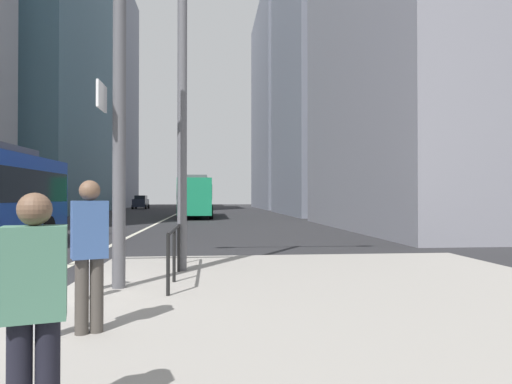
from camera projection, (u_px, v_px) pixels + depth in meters
The scene contains 17 objects.
ground_plane at pixel (154, 225), 27.52m from camera, with size 160.00×160.00×0.00m, color #28282B.
median_island at pixel (341, 299), 7.16m from camera, with size 9.00×10.00×0.15m, color gray.
lane_centre_line at pixel (169, 218), 37.48m from camera, with size 0.20×80.00×0.01m, color beige.
office_tower_left_mid at pixel (22, 21), 47.11m from camera, with size 13.97×20.69×39.92m, color slate.
office_tower_left_far at pixel (88, 94), 72.16m from camera, with size 12.38×22.17×36.06m, color slate.
office_tower_right_mid at pixel (347, 31), 45.53m from camera, with size 12.97×18.09×36.65m, color slate.
office_tower_right_far at pixel (299, 107), 71.04m from camera, with size 12.62×25.12×31.44m, color slate.
city_bus_red_receding at pixel (197, 195), 38.41m from camera, with size 2.72×11.80×3.40m.
car_oncoming_mid at pixel (141, 202), 65.52m from camera, with size 2.05×4.30×1.94m.
car_receding_near at pixel (203, 202), 60.68m from camera, with size 2.05×4.48×1.94m.
street_lamp_post at pixel (182, 27), 9.62m from camera, with size 5.50×0.32×8.00m.
bollard_left at pixel (43, 300), 4.92m from camera, with size 0.20×0.20×0.75m.
bollard_right at pixel (82, 268), 6.83m from camera, with size 0.20×0.20×0.84m.
bollard_back at pixel (94, 260), 7.54m from camera, with size 0.20×0.20×0.89m.
pedestrian_railing at pixel (177, 240), 8.82m from camera, with size 0.06×3.52×0.98m.
pedestrian_waiting at pixel (89, 248), 5.15m from camera, with size 0.44×0.37×1.73m.
pedestrian_walking at pixel (34, 305), 2.87m from camera, with size 0.43×0.33×1.56m.
Camera 1 is at (3.47, -8.02, 1.68)m, focal length 32.00 mm.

